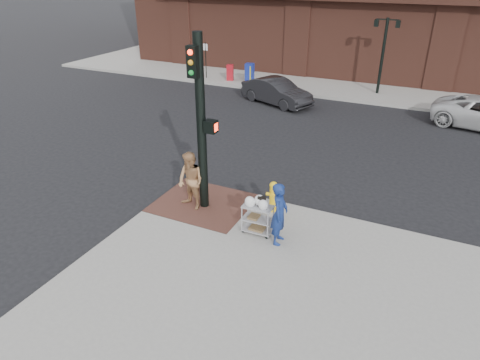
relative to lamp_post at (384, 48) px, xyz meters
The scene contains 13 objects.
ground 16.34m from the lamp_post, 97.13° to the right, with size 220.00×220.00×0.00m, color black.
brick_curb_ramp 15.52m from the lamp_post, 99.77° to the right, with size 2.80×2.40×0.01m, color #4F2D25.
lamp_post is the anchor object (origin of this frame).
parking_sign 10.64m from the lamp_post, behind, with size 0.05×0.05×2.20m, color black.
traffic_signal_pole 15.43m from the lamp_post, 99.24° to the right, with size 0.61×0.51×5.00m.
woman_blue 16.08m from the lamp_post, 89.40° to the right, with size 0.62×0.40×1.69m, color navy.
pedestrian_tan 15.78m from the lamp_post, 100.21° to the right, with size 0.85×0.66×1.74m, color #AD7D51.
sedan_dark 6.37m from the lamp_post, 138.73° to the right, with size 1.40×4.03×1.33m, color black.
utility_cart 15.98m from the lamp_post, 91.78° to the right, with size 0.81×0.48×1.10m.
fire_hydrant 14.69m from the lamp_post, 92.21° to the right, with size 0.43×0.30×0.92m.
newsbox_red 9.10m from the lamp_post, behind, with size 0.40×0.36×0.96m, color #A9131E.
newsbox_yellow 7.84m from the lamp_post, behind, with size 0.43×0.39×1.02m, color gold.
newsbox_blue 7.80m from the lamp_post, behind, with size 0.48×0.43×1.14m, color navy.
Camera 1 is at (5.26, -8.78, 6.63)m, focal length 32.00 mm.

